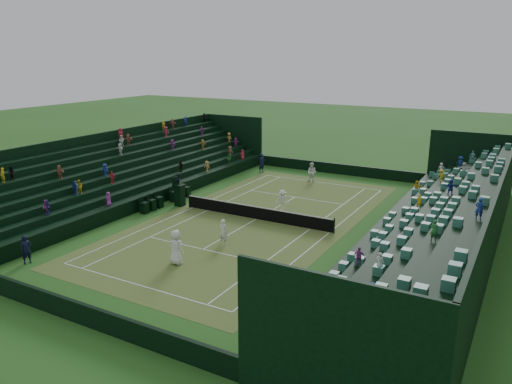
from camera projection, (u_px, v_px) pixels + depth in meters
ground at (256, 219)px, 34.97m from camera, size 160.00×160.00×0.00m
court_surface at (256, 219)px, 34.97m from camera, size 12.97×26.77×0.01m
perimeter_wall_north at (337, 169)px, 48.16m from camera, size 17.17×0.20×1.00m
perimeter_wall_south at (75, 311)px, 21.51m from camera, size 17.17×0.20×1.00m
perimeter_wall_east at (375, 233)px, 30.81m from camera, size 0.20×31.77×1.00m
perimeter_wall_west at (161, 196)px, 38.86m from camera, size 0.20×31.77×1.00m
north_grandstand at (448, 229)px, 28.55m from camera, size 6.60×32.00×4.90m
south_grandstand at (121, 177)px, 40.55m from camera, size 6.60×32.00×4.90m
tennis_net at (256, 212)px, 34.83m from camera, size 11.67×0.10×1.06m
umpire_chair at (179, 192)px, 37.86m from camera, size 0.79×0.79×2.49m
courtside_chairs at (166, 199)px, 38.34m from camera, size 0.55×5.52×1.19m
player_near_west at (176, 247)px, 27.31m from camera, size 1.04×0.75×1.98m
player_near_east at (223, 232)px, 30.20m from camera, size 0.60×0.41×1.61m
player_far_west at (312, 172)px, 44.92m from camera, size 0.93×0.75×1.79m
player_far_east at (282, 200)px, 36.79m from camera, size 1.15×0.89×1.57m
line_judge_north at (262, 163)px, 48.38m from camera, size 0.64×0.80×1.92m
line_judge_south at (26, 250)px, 27.46m from camera, size 0.58×0.69×1.62m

